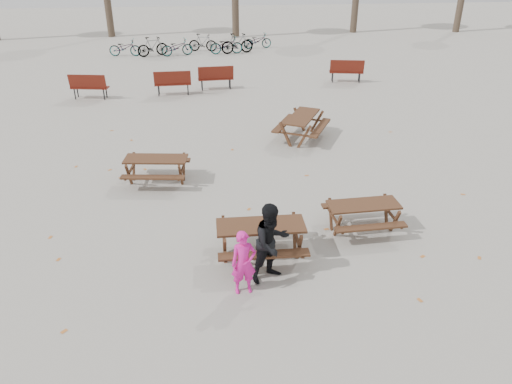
{
  "coord_description": "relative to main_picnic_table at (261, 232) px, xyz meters",
  "views": [
    {
      "loc": [
        -0.94,
        -8.59,
        6.04
      ],
      "look_at": [
        0.0,
        1.0,
        1.0
      ],
      "focal_mm": 35.0,
      "sensor_mm": 36.0,
      "label": 1
    }
  ],
  "objects": [
    {
      "name": "bread_roll",
      "position": [
        0.11,
        -0.17,
        0.25
      ],
      "size": [
        0.14,
        0.06,
        0.05
      ],
      "primitive_type": "ellipsoid",
      "color": "tan",
      "rests_on": "food_tray"
    },
    {
      "name": "bicycle_row",
      "position": [
        -1.37,
        19.82,
        -0.11
      ],
      "size": [
        9.1,
        2.46,
        1.1
      ],
      "color": "black",
      "rests_on": "ground"
    },
    {
      "name": "child",
      "position": [
        -0.43,
        -1.1,
        0.06
      ],
      "size": [
        0.51,
        0.37,
        1.29
      ],
      "primitive_type": "imported",
      "rotation": [
        0.0,
        0.0,
        0.13
      ],
      "color": "#E41C95",
      "rests_on": "ground"
    },
    {
      "name": "picnic_table_east",
      "position": [
        2.39,
        0.8,
        -0.24
      ],
      "size": [
        1.66,
        1.37,
        0.68
      ],
      "primitive_type": null,
      "rotation": [
        0.0,
        0.0,
        0.06
      ],
      "color": "#3B2415",
      "rests_on": "ground"
    },
    {
      "name": "ground",
      "position": [
        0.0,
        0.0,
        -0.59
      ],
      "size": [
        80.0,
        80.0,
        0.0
      ],
      "primitive_type": "plane",
      "color": "gray",
      "rests_on": "ground"
    },
    {
      "name": "adult",
      "position": [
        0.12,
        -0.74,
        0.23
      ],
      "size": [
        0.99,
        0.93,
        1.63
      ],
      "primitive_type": "imported",
      "rotation": [
        0.0,
        0.0,
        0.52
      ],
      "color": "black",
      "rests_on": "ground"
    },
    {
      "name": "picnic_table_north",
      "position": [
        -2.41,
        3.74,
        -0.23
      ],
      "size": [
        1.79,
        1.51,
        0.71
      ],
      "primitive_type": null,
      "rotation": [
        0.0,
        0.0,
        -0.12
      ],
      "color": "#3B2415",
      "rests_on": "ground"
    },
    {
      "name": "park_bench_row",
      "position": [
        -0.85,
        12.41,
        -0.07
      ],
      "size": [
        12.59,
        2.19,
        1.03
      ],
      "color": "maroon",
      "rests_on": "ground"
    },
    {
      "name": "picnic_table_far",
      "position": [
        2.04,
        6.53,
        -0.19
      ],
      "size": [
        2.14,
        2.3,
        0.79
      ],
      "primitive_type": null,
      "rotation": [
        0.0,
        0.0,
        1.11
      ],
      "color": "#3B2415",
      "rests_on": "ground"
    },
    {
      "name": "food_tray",
      "position": [
        0.11,
        -0.17,
        0.21
      ],
      "size": [
        0.18,
        0.11,
        0.03
      ],
      "primitive_type": "cube",
      "color": "white",
      "rests_on": "main_picnic_table"
    },
    {
      "name": "fallen_leaves",
      "position": [
        0.5,
        2.5,
        -0.58
      ],
      "size": [
        11.0,
        11.0,
        0.01
      ],
      "primitive_type": null,
      "color": "#BB6A2D",
      "rests_on": "ground"
    },
    {
      "name": "soda_bottle",
      "position": [
        -0.0,
        -0.16,
        0.26
      ],
      "size": [
        0.07,
        0.07,
        0.17
      ],
      "color": "silver",
      "rests_on": "main_picnic_table"
    },
    {
      "name": "main_picnic_table",
      "position": [
        0.0,
        0.0,
        0.0
      ],
      "size": [
        1.8,
        1.45,
        0.78
      ],
      "color": "#3B2415",
      "rests_on": "ground"
    }
  ]
}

